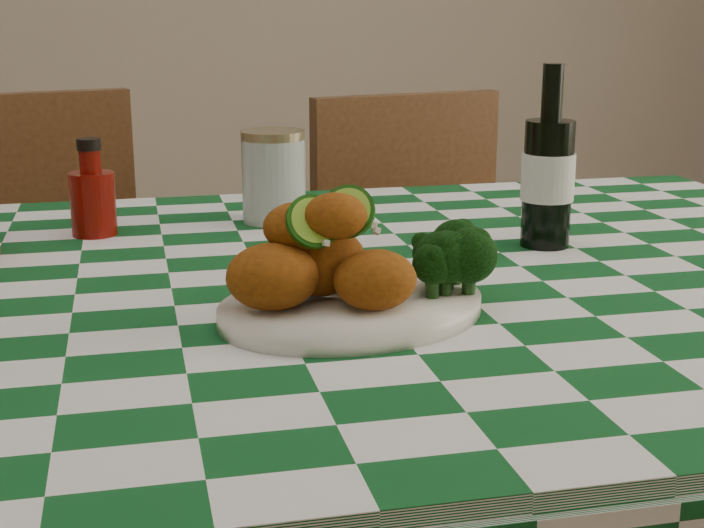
{
  "coord_description": "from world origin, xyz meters",
  "views": [
    {
      "loc": [
        -0.14,
        -1.05,
        1.09
      ],
      "look_at": [
        0.07,
        -0.14,
        0.84
      ],
      "focal_mm": 50.0,
      "sensor_mm": 36.0,
      "label": 1
    }
  ],
  "objects": [
    {
      "name": "broccoli_side",
      "position": [
        0.17,
        -0.13,
        0.84
      ],
      "size": [
        0.09,
        0.09,
        0.07
      ],
      "primitive_type": null,
      "color": "black",
      "rests_on": "plate"
    },
    {
      "name": "fried_chicken_pile",
      "position": [
        0.05,
        -0.14,
        0.86
      ],
      "size": [
        0.17,
        0.12,
        0.11
      ],
      "primitive_type": null,
      "color": "#92480E",
      "rests_on": "plate"
    },
    {
      "name": "mason_jar",
      "position": [
        0.06,
        0.31,
        0.85
      ],
      "size": [
        0.1,
        0.1,
        0.13
      ],
      "primitive_type": null,
      "rotation": [
        0.0,
        0.0,
        -0.09
      ],
      "color": "#B2BCBA",
      "rests_on": "dining_table"
    },
    {
      "name": "beer_bottle",
      "position": [
        0.38,
        0.09,
        0.9
      ],
      "size": [
        0.09,
        0.09,
        0.23
      ],
      "primitive_type": null,
      "rotation": [
        0.0,
        0.0,
        -0.34
      ],
      "color": "black",
      "rests_on": "dining_table"
    },
    {
      "name": "ketchup_bottle",
      "position": [
        -0.19,
        0.28,
        0.85
      ],
      "size": [
        0.06,
        0.06,
        0.13
      ],
      "primitive_type": null,
      "rotation": [
        0.0,
        0.0,
        -0.05
      ],
      "color": "#6C0C05",
      "rests_on": "dining_table"
    },
    {
      "name": "wooden_chair_left",
      "position": [
        -0.29,
        0.73,
        0.46
      ],
      "size": [
        0.52,
        0.53,
        0.92
      ],
      "primitive_type": null,
      "rotation": [
        0.0,
        0.0,
        0.25
      ],
      "color": "#472814",
      "rests_on": "ground"
    },
    {
      "name": "plate",
      "position": [
        0.07,
        -0.14,
        0.8
      ],
      "size": [
        0.33,
        0.29,
        0.02
      ],
      "primitive_type": null,
      "rotation": [
        0.0,
        0.0,
        0.31
      ],
      "color": "white",
      "rests_on": "dining_table"
    },
    {
      "name": "wooden_chair_right",
      "position": [
        0.46,
        0.69,
        0.45
      ],
      "size": [
        0.49,
        0.51,
        0.91
      ],
      "primitive_type": null,
      "rotation": [
        0.0,
        0.0,
        0.2
      ],
      "color": "#472814",
      "rests_on": "ground"
    }
  ]
}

